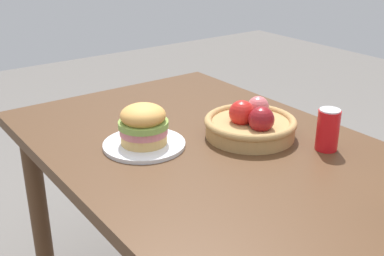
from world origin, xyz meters
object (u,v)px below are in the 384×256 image
plate (144,144)px  sandwich (143,124)px  fruit_basket (251,124)px  soda_can (328,130)px

plate → sandwich: 0.07m
sandwich → fruit_basket: sandwich is taller
sandwich → soda_can: bearing=51.9°
fruit_basket → soda_can: bearing=30.0°
fruit_basket → sandwich: bearing=-113.0°
plate → fruit_basket: 0.34m
sandwich → fruit_basket: (0.13, 0.31, -0.03)m
plate → fruit_basket: size_ratio=0.86×
sandwich → soda_can: (0.34, 0.43, -0.01)m
plate → sandwich: sandwich is taller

